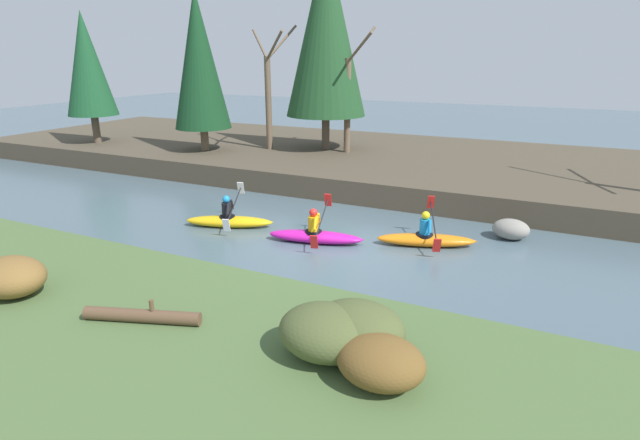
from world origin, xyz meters
TOP-DOWN VIEW (x-y plane):
  - ground_plane at (0.00, 0.00)m, footprint 90.00×90.00m
  - riverbank_near at (0.00, -6.59)m, footprint 44.00×7.11m
  - riverbank_far at (0.00, 10.07)m, footprint 44.00×11.43m
  - conifer_tree_far_left at (-15.71, 6.38)m, footprint 2.38×2.38m
  - conifer_tree_left at (-9.49, 7.03)m, footprint 2.53×2.53m
  - conifer_tree_mid_left at (-4.60, 9.78)m, footprint 3.62×3.62m
  - bare_tree_upstream at (-6.95, 8.68)m, footprint 3.07×3.04m
  - bare_tree_mid_upstream at (-3.36, 9.49)m, footprint 3.02×2.98m
  - shrub_clump_nearest at (-4.09, -6.03)m, footprint 1.42×1.18m
  - shrub_clump_second at (2.37, -5.28)m, footprint 1.53×1.28m
  - shrub_clump_third at (2.78, -4.96)m, footprint 1.53×1.27m
  - shrub_clump_far_end at (3.37, -5.58)m, footprint 1.30×1.09m
  - kayaker_lead at (2.31, 1.58)m, footprint 2.75×2.01m
  - kayaker_middle at (-0.60, 0.47)m, footprint 2.78×2.05m
  - kayaker_trailing at (-3.61, 0.55)m, footprint 2.74×2.00m
  - boulder_midstream at (4.36, 3.18)m, footprint 1.04×0.81m
  - driftwood_log at (-1.01, -5.74)m, footprint 2.09×0.91m

SIDE VIEW (x-z plane):
  - ground_plane at x=0.00m, z-range 0.00..0.00m
  - kayaker_lead at x=2.31m, z-range -0.38..0.82m
  - kayaker_middle at x=-0.60m, z-range -0.38..0.82m
  - kayaker_trailing at x=-3.61m, z-range -0.38..0.82m
  - riverbank_near at x=0.00m, z-range 0.00..0.57m
  - boulder_midstream at x=4.36m, z-range 0.00..0.59m
  - riverbank_far at x=0.00m, z-range 0.00..0.86m
  - driftwood_log at x=-1.01m, z-range 0.47..0.91m
  - shrub_clump_far_end at x=3.37m, z-range 0.57..1.28m
  - shrub_clump_nearest at x=-4.09m, z-range 0.57..1.34m
  - shrub_clump_third at x=2.78m, z-range 0.57..1.40m
  - shrub_clump_second at x=2.37m, z-range 0.57..1.40m
  - bare_tree_mid_upstream at x=-3.36m, z-range 0.71..6.14m
  - bare_tree_upstream at x=-6.95m, z-range 0.70..6.23m
  - conifer_tree_far_left at x=-15.71m, z-range 1.53..7.75m
  - conifer_tree_left at x=-9.49m, z-range 1.36..8.36m
  - conifer_tree_mid_left at x=-4.60m, z-range 1.63..10.63m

